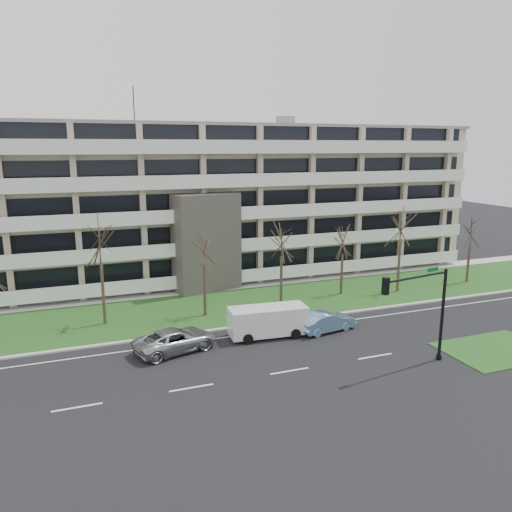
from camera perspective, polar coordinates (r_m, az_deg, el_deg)
name	(u,v)px	position (r m, az deg, el deg)	size (l,w,h in m)	color
ground	(290,371)	(30.63, 3.87, -12.98)	(160.00, 160.00, 0.00)	black
grass_verge	(225,307)	(41.94, -3.57, -5.80)	(90.00, 10.00, 0.06)	#1D4617
curb	(245,326)	(37.44, -1.27, -8.00)	(90.00, 0.35, 0.12)	#B2B2AD
sidewalk	(207,289)	(46.99, -5.57, -3.81)	(90.00, 2.00, 0.08)	#B2B2AD
grass_median	(496,350)	(36.93, 25.74, -9.64)	(7.00, 5.00, 0.06)	#1D4617
lane_edge_line	(252,334)	(36.14, -0.47, -8.86)	(90.00, 0.12, 0.01)	white
apartment_building	(188,201)	(52.04, -7.75, 6.22)	(60.50, 15.10, 18.75)	#BDAC93
silver_pickup	(175,340)	(33.44, -9.19, -9.45)	(2.52, 5.46, 1.52)	#A6A9AD
blue_sedan	(327,322)	(36.76, 8.07, -7.42)	(1.53, 4.40, 1.45)	#79A9D3
white_van	(269,319)	(35.33, 1.47, -7.18)	(5.64, 2.61, 2.13)	silver
traffic_signal	(424,304)	(31.51, 18.62, -5.18)	(5.22, 1.10, 6.10)	black
tree_2	(99,237)	(37.92, -17.48, 2.06)	(4.29, 4.29, 8.58)	#382B21
tree_3	(204,244)	(38.47, -6.01, 1.36)	(3.73, 3.73, 7.45)	#382B21
tree_4	(282,237)	(41.07, 2.95, 2.17)	(3.75, 3.75, 7.50)	#382B21
tree_5	(343,239)	(44.83, 9.91, 1.95)	(3.30, 3.30, 6.60)	#382B21
tree_6	(402,223)	(46.60, 16.29, 3.68)	(4.14, 4.14, 8.29)	#382B21
tree_7	(471,229)	(52.53, 23.40, 2.87)	(3.44, 3.44, 6.87)	#382B21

